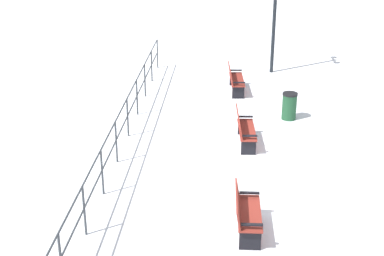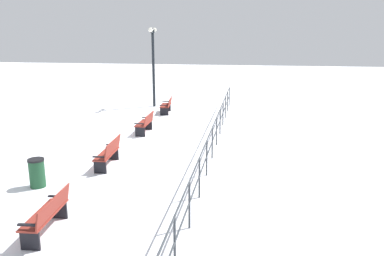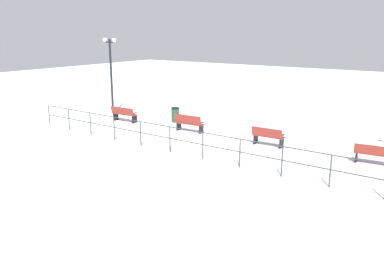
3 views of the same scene
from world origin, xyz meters
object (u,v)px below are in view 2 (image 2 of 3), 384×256
(bench_nearest, at_px, (167,105))
(bench_third, at_px, (109,153))
(lamppost_near, at_px, (153,57))
(bench_fourth, at_px, (48,214))
(trash_bin, at_px, (37,173))
(bench_second, at_px, (145,123))

(bench_nearest, height_order, bench_third, bench_third)
(bench_third, height_order, lamppost_near, lamppost_near)
(bench_nearest, relative_size, bench_fourth, 0.89)
(bench_third, height_order, bench_fourth, bench_third)
(bench_nearest, bearing_deg, bench_third, 83.97)
(bench_third, xyz_separation_m, bench_fourth, (-0.26, 4.47, -0.01))
(bench_nearest, height_order, lamppost_near, lamppost_near)
(bench_fourth, bearing_deg, bench_nearest, -93.01)
(bench_third, xyz_separation_m, trash_bin, (1.44, 2.01, -0.05))
(bench_second, bearing_deg, bench_nearest, -90.71)
(bench_second, xyz_separation_m, lamppost_near, (1.21, -6.38, 2.49))
(bench_second, distance_m, lamppost_near, 6.95)
(bench_third, distance_m, trash_bin, 2.47)
(bench_third, relative_size, trash_bin, 1.89)
(lamppost_near, xyz_separation_m, trash_bin, (0.25, 12.85, -2.53))
(bench_nearest, distance_m, trash_bin, 11.04)
(bench_third, xyz_separation_m, lamppost_near, (1.19, -10.84, 2.48))
(bench_second, bearing_deg, bench_third, 88.87)
(bench_second, height_order, bench_fourth, bench_second)
(bench_nearest, xyz_separation_m, bench_fourth, (-0.24, 13.41, 0.03))
(bench_nearest, distance_m, bench_second, 4.48)
(bench_second, bearing_deg, trash_bin, 76.45)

